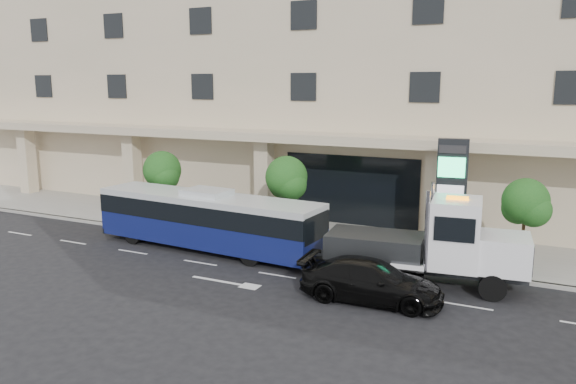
% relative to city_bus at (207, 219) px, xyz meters
% --- Properties ---
extents(ground, '(120.00, 120.00, 0.00)m').
position_rel_city_bus_xyz_m(ground, '(4.84, -0.45, -1.57)').
color(ground, black).
rests_on(ground, ground).
extents(sidewalk, '(120.00, 6.00, 0.15)m').
position_rel_city_bus_xyz_m(sidewalk, '(4.84, 4.55, -1.49)').
color(sidewalk, gray).
rests_on(sidewalk, ground).
extents(curb, '(120.00, 0.30, 0.15)m').
position_rel_city_bus_xyz_m(curb, '(4.84, 1.55, -1.49)').
color(curb, gray).
rests_on(curb, ground).
extents(convention_center, '(60.00, 17.60, 20.00)m').
position_rel_city_bus_xyz_m(convention_center, '(4.84, 14.97, 8.40)').
color(convention_center, '#BFB08F').
rests_on(convention_center, ground).
extents(tree_left, '(2.27, 2.20, 4.22)m').
position_rel_city_bus_xyz_m(tree_left, '(-5.13, 3.14, 1.54)').
color(tree_left, '#422B19').
rests_on(tree_left, sidewalk).
extents(tree_mid, '(2.28, 2.20, 4.38)m').
position_rel_city_bus_xyz_m(tree_mid, '(2.87, 3.14, 1.69)').
color(tree_mid, '#422B19').
rests_on(tree_mid, sidewalk).
extents(tree_right, '(2.10, 2.00, 4.04)m').
position_rel_city_bus_xyz_m(tree_right, '(14.37, 3.14, 1.47)').
color(tree_right, '#422B19').
rests_on(tree_right, sidewalk).
extents(city_bus, '(12.32, 3.42, 3.08)m').
position_rel_city_bus_xyz_m(city_bus, '(0.00, 0.00, 0.00)').
color(city_bus, black).
rests_on(city_bus, ground).
extents(tow_truck, '(9.18, 3.08, 4.16)m').
position_rel_city_bus_xyz_m(tow_truck, '(11.18, -0.27, 0.14)').
color(tow_truck, '#2D3033').
rests_on(tow_truck, ground).
extents(black_sedan, '(5.56, 2.48, 1.58)m').
position_rel_city_bus_xyz_m(black_sedan, '(9.38, -2.97, -0.78)').
color(black_sedan, black).
rests_on(black_sedan, ground).
extents(signage_pylon, '(1.44, 0.68, 5.56)m').
position_rel_city_bus_xyz_m(signage_pylon, '(11.09, 3.78, 1.41)').
color(signage_pylon, black).
rests_on(signage_pylon, sidewalk).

